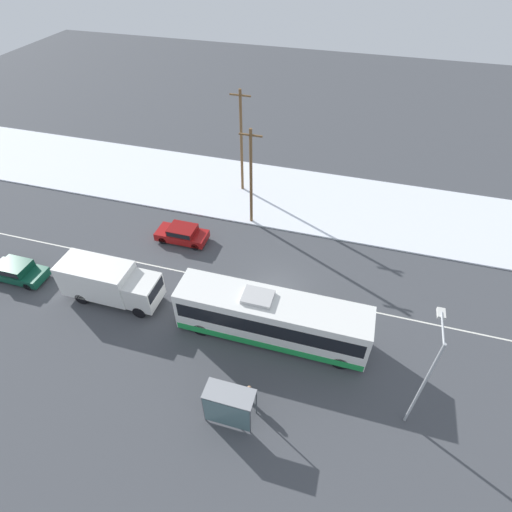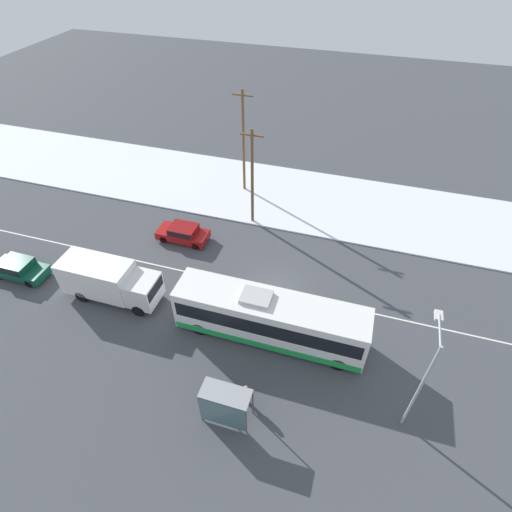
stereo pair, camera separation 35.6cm
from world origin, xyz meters
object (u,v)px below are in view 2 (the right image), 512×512
(parked_car_near_truck, at_px, (19,268))
(streetlamp, at_px, (425,371))
(city_bus, at_px, (270,318))
(utility_pole_roadside, at_px, (252,177))
(box_truck, at_px, (108,280))
(sedan_car, at_px, (183,233))
(pedestrian_at_stop, at_px, (246,393))
(utility_pole_snowlot, at_px, (243,142))
(bus_shelter, at_px, (224,405))

(parked_car_near_truck, relative_size, streetlamp, 0.59)
(city_bus, height_order, utility_pole_roadside, utility_pole_roadside)
(box_truck, xyz_separation_m, sedan_car, (2.14, 7.08, -0.86))
(sedan_car, relative_size, pedestrian_at_stop, 2.63)
(streetlamp, xyz_separation_m, utility_pole_snowlot, (-15.13, 18.70, 0.54))
(streetlamp, bearing_deg, utility_pole_snowlot, 128.97)
(bus_shelter, bearing_deg, parked_car_near_truck, 161.93)
(box_truck, height_order, utility_pole_roadside, utility_pole_roadside)
(city_bus, xyz_separation_m, sedan_car, (-9.22, 7.15, -0.95))
(sedan_car, bearing_deg, streetlamp, 149.94)
(utility_pole_roadside, bearing_deg, bus_shelter, -77.28)
(utility_pole_snowlot, bearing_deg, parked_car_near_truck, -127.30)
(streetlamp, xyz_separation_m, utility_pole_roadside, (-12.89, 14.11, 0.03))
(sedan_car, height_order, parked_car_near_truck, parked_car_near_truck)
(city_bus, relative_size, utility_pole_roadside, 1.41)
(parked_car_near_truck, distance_m, bus_shelter, 19.16)
(sedan_car, height_order, utility_pole_snowlot, utility_pole_snowlot)
(sedan_car, height_order, bus_shelter, bus_shelter)
(parked_car_near_truck, bearing_deg, utility_pole_snowlot, 52.70)
(city_bus, xyz_separation_m, utility_pole_roadside, (-4.61, 11.13, 2.69))
(streetlamp, relative_size, utility_pole_roadside, 0.82)
(city_bus, relative_size, streetlamp, 1.71)
(bus_shelter, relative_size, utility_pole_snowlot, 0.28)
(city_bus, relative_size, box_truck, 1.74)
(sedan_car, bearing_deg, box_truck, 73.21)
(box_truck, height_order, streetlamp, streetlamp)
(pedestrian_at_stop, bearing_deg, utility_pole_snowlot, 108.50)
(bus_shelter, bearing_deg, pedestrian_at_stop, 62.06)
(box_truck, relative_size, sedan_car, 1.65)
(parked_car_near_truck, height_order, bus_shelter, bus_shelter)
(box_truck, xyz_separation_m, pedestrian_at_stop, (11.35, -4.78, -0.65))
(parked_car_near_truck, bearing_deg, utility_pole_roadside, 38.16)
(pedestrian_at_stop, distance_m, utility_pole_roadside, 16.84)
(bus_shelter, distance_m, streetlamp, 9.89)
(parked_car_near_truck, distance_m, utility_pole_roadside, 18.56)
(box_truck, bearing_deg, city_bus, -0.37)
(city_bus, height_order, parked_car_near_truck, city_bus)
(city_bus, distance_m, streetlamp, 9.19)
(streetlamp, bearing_deg, bus_shelter, -161.12)
(city_bus, bearing_deg, sedan_car, 142.20)
(city_bus, height_order, utility_pole_snowlot, utility_pole_snowlot)
(parked_car_near_truck, xyz_separation_m, bus_shelter, (18.20, -5.94, 0.90))
(utility_pole_roadside, xyz_separation_m, utility_pole_snowlot, (-2.24, 4.60, 0.52))
(bus_shelter, bearing_deg, utility_pole_snowlot, 105.70)
(sedan_car, distance_m, parked_car_near_truck, 12.13)
(sedan_car, bearing_deg, utility_pole_snowlot, -105.46)
(box_truck, bearing_deg, utility_pole_roadside, 58.59)
(box_truck, height_order, pedestrian_at_stop, box_truck)
(pedestrian_at_stop, bearing_deg, box_truck, 157.13)
(box_truck, bearing_deg, parked_car_near_truck, -178.52)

